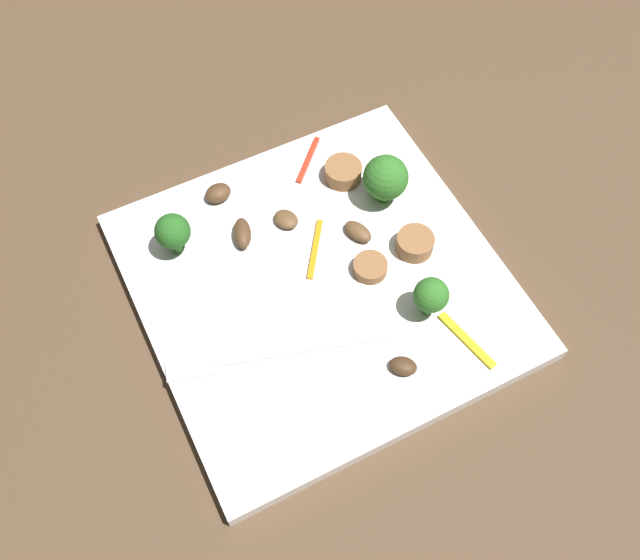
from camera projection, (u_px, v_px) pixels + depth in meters
ground_plane at (320, 289)px, 0.62m from camera, size 1.40×1.40×0.00m
plate at (320, 284)px, 0.62m from camera, size 0.29×0.29×0.01m
fork at (263, 356)px, 0.57m from camera, size 0.18×0.06×0.00m
broccoli_floret_0 at (386, 178)px, 0.63m from camera, size 0.04×0.04×0.05m
broccoli_floret_1 at (173, 232)px, 0.60m from camera, size 0.03×0.03×0.04m
broccoli_floret_2 at (431, 296)px, 0.57m from camera, size 0.03×0.03×0.04m
sausage_slice_0 at (415, 243)px, 0.62m from camera, size 0.04×0.04×0.02m
sausage_slice_1 at (343, 172)px, 0.66m from camera, size 0.05×0.05×0.02m
sausage_slice_2 at (370, 267)px, 0.61m from camera, size 0.04×0.04×0.01m
mushroom_0 at (242, 233)px, 0.62m from camera, size 0.02×0.03×0.01m
mushroom_1 at (287, 219)px, 0.63m from camera, size 0.03×0.03×0.01m
mushroom_2 at (403, 366)px, 0.56m from camera, size 0.03×0.03×0.01m
mushroom_3 at (358, 232)px, 0.63m from camera, size 0.02×0.03×0.01m
mushroom_4 at (218, 193)px, 0.65m from camera, size 0.03×0.02×0.01m
pepper_strip_1 at (308, 160)px, 0.67m from camera, size 0.04×0.04×0.00m
pepper_strip_2 at (467, 340)px, 0.58m from camera, size 0.02×0.06×0.00m
pepper_strip_3 at (315, 249)px, 0.62m from camera, size 0.04×0.05×0.00m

